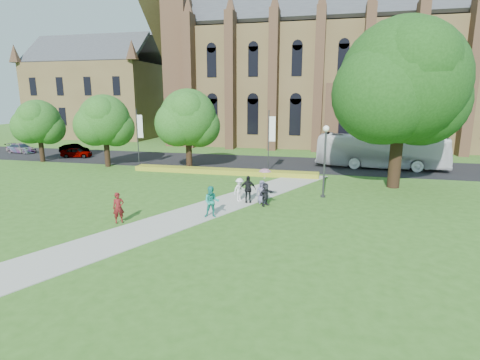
% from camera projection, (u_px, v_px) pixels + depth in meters
% --- Properties ---
extents(ground, '(160.00, 160.00, 0.00)m').
position_uv_depth(ground, '(196.00, 216.00, 23.04)').
color(ground, '#315D1C').
rests_on(ground, ground).
extents(road, '(160.00, 10.00, 0.02)m').
position_uv_depth(road, '(257.00, 163.00, 42.03)').
color(road, black).
rests_on(road, ground).
extents(footpath, '(15.58, 28.54, 0.04)m').
position_uv_depth(footpath, '(202.00, 211.00, 23.99)').
color(footpath, '#B2B2A8').
rests_on(footpath, ground).
extents(flower_hedge, '(18.00, 1.40, 0.45)m').
position_uv_depth(flower_hedge, '(224.00, 171.00, 35.98)').
color(flower_hedge, gold).
rests_on(flower_hedge, ground).
extents(cathedral, '(52.60, 18.25, 28.00)m').
position_uv_depth(cathedral, '(349.00, 58.00, 55.70)').
color(cathedral, brown).
rests_on(cathedral, ground).
extents(building_west, '(22.00, 14.00, 18.30)m').
position_uv_depth(building_west, '(99.00, 86.00, 68.67)').
color(building_west, brown).
rests_on(building_west, ground).
extents(streetlamp, '(0.44, 0.44, 5.24)m').
position_uv_depth(streetlamp, '(325.00, 153.00, 26.80)').
color(streetlamp, '#38383D').
rests_on(streetlamp, ground).
extents(large_tree, '(9.60, 9.60, 13.20)m').
position_uv_depth(large_tree, '(402.00, 82.00, 28.73)').
color(large_tree, '#332114').
rests_on(large_tree, ground).
extents(street_tree_0, '(5.20, 5.20, 7.50)m').
position_uv_depth(street_tree_0, '(105.00, 120.00, 38.70)').
color(street_tree_0, '#332114').
rests_on(street_tree_0, ground).
extents(street_tree_1, '(5.60, 5.60, 8.05)m').
position_uv_depth(street_tree_1, '(188.00, 118.00, 37.05)').
color(street_tree_1, '#332114').
rests_on(street_tree_1, ground).
extents(street_tree_2, '(4.80, 4.80, 6.95)m').
position_uv_depth(street_tree_2, '(38.00, 122.00, 41.77)').
color(street_tree_2, '#332114').
rests_on(street_tree_2, ground).
extents(banner_pole_0, '(0.70, 0.10, 6.00)m').
position_uv_depth(banner_pole_0, '(270.00, 137.00, 36.27)').
color(banner_pole_0, '#38383D').
rests_on(banner_pole_0, ground).
extents(banner_pole_1, '(0.70, 0.10, 6.00)m').
position_uv_depth(banner_pole_1, '(138.00, 134.00, 39.45)').
color(banner_pole_1, '#38383D').
rests_on(banner_pole_1, ground).
extents(tour_coach, '(13.09, 3.84, 3.60)m').
position_uv_depth(tour_coach, '(380.00, 151.00, 38.46)').
color(tour_coach, silver).
rests_on(tour_coach, road).
extents(car_0, '(3.79, 2.17, 1.22)m').
position_uv_depth(car_0, '(76.00, 152.00, 45.50)').
color(car_0, gray).
rests_on(car_0, road).
extents(car_1, '(4.13, 2.02, 1.30)m').
position_uv_depth(car_1, '(74.00, 149.00, 48.01)').
color(car_1, gray).
rests_on(car_1, road).
extents(car_2, '(4.40, 2.25, 1.22)m').
position_uv_depth(car_2, '(21.00, 148.00, 49.27)').
color(car_2, gray).
rests_on(car_2, road).
extents(pedestrian_0, '(0.77, 0.75, 1.79)m').
position_uv_depth(pedestrian_0, '(118.00, 208.00, 21.62)').
color(pedestrian_0, '#5E1515').
rests_on(pedestrian_0, footpath).
extents(pedestrian_1, '(1.08, 0.93, 1.93)m').
position_uv_depth(pedestrian_1, '(212.00, 202.00, 22.60)').
color(pedestrian_1, teal).
rests_on(pedestrian_1, footpath).
extents(pedestrian_2, '(1.10, 1.22, 1.64)m').
position_uv_depth(pedestrian_2, '(240.00, 190.00, 26.16)').
color(pedestrian_2, silver).
rests_on(pedestrian_2, footpath).
extents(pedestrian_3, '(1.19, 0.75, 1.89)m').
position_uv_depth(pedestrian_3, '(248.00, 189.00, 25.81)').
color(pedestrian_3, black).
rests_on(pedestrian_3, footpath).
extents(pedestrian_4, '(0.90, 0.74, 1.59)m').
position_uv_depth(pedestrian_4, '(262.00, 192.00, 25.65)').
color(pedestrian_4, slate).
rests_on(pedestrian_4, footpath).
extents(pedestrian_5, '(1.12, 1.49, 1.56)m').
position_uv_depth(pedestrian_5, '(265.00, 194.00, 25.08)').
color(pedestrian_5, black).
rests_on(pedestrian_5, footpath).
extents(parasol, '(1.01, 1.01, 0.72)m').
position_uv_depth(parasol, '(265.00, 175.00, 25.46)').
color(parasol, '#D4969C').
rests_on(parasol, pedestrian_4).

